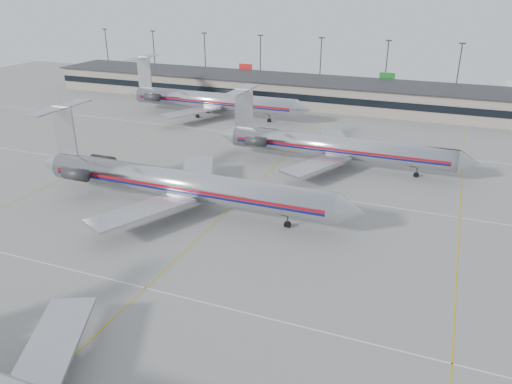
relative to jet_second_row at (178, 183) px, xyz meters
The scene contains 7 objects.
ground 29.69m from the jet_second_row, 76.99° to the right, with size 260.00×260.00×0.00m, color gray.
apron_markings 20.18m from the jet_second_row, 70.47° to the right, with size 160.00×0.15×0.02m, color silver.
terminal 69.60m from the jet_second_row, 84.54° to the left, with size 162.00×17.00×6.25m.
light_mast_row 83.71m from the jet_second_row, 85.45° to the left, with size 163.60×0.40×15.28m.
jet_second_row is the anchor object (origin of this frame).
jet_third_row 29.41m from the jet_second_row, 57.58° to the left, with size 44.63×27.45×12.20m.
jet_back_row 51.76m from the jet_second_row, 111.77° to the left, with size 47.33×29.11×12.94m.
Camera 1 is at (26.91, -26.40, 29.42)m, focal length 35.00 mm.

